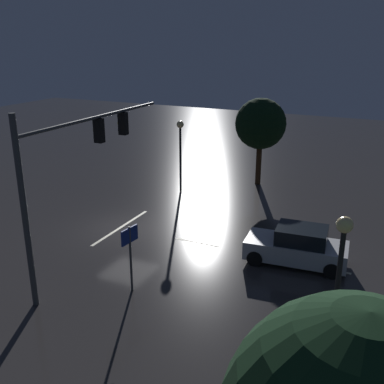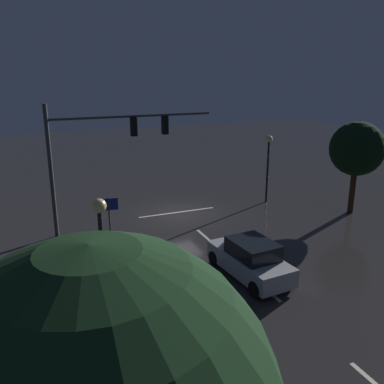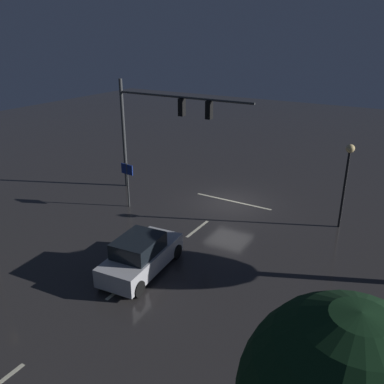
# 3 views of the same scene
# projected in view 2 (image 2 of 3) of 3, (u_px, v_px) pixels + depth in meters

# --- Properties ---
(ground_plane) EXTENTS (80.00, 80.00, 0.00)m
(ground_plane) POSITION_uv_depth(u_px,v_px,m) (179.00, 214.00, 26.02)
(ground_plane) COLOR #2D2B2B
(traffic_signal_assembly) EXTENTS (9.06, 0.47, 7.07)m
(traffic_signal_assembly) POSITION_uv_depth(u_px,v_px,m) (105.00, 143.00, 22.23)
(traffic_signal_assembly) COLOR #383A3D
(traffic_signal_assembly) RESTS_ON ground_plane
(lane_dash_far) EXTENTS (0.16, 2.20, 0.01)m
(lane_dash_far) POSITION_uv_depth(u_px,v_px,m) (206.00, 237.00, 22.47)
(lane_dash_far) COLOR beige
(lane_dash_far) RESTS_ON ground_plane
(lane_dash_mid) EXTENTS (0.16, 2.20, 0.01)m
(lane_dash_mid) POSITION_uv_depth(u_px,v_px,m) (265.00, 289.00, 17.16)
(lane_dash_mid) COLOR beige
(lane_dash_mid) RESTS_ON ground_plane
(stop_bar) EXTENTS (5.00, 0.16, 0.01)m
(stop_bar) POSITION_uv_depth(u_px,v_px,m) (177.00, 212.00, 26.33)
(stop_bar) COLOR beige
(stop_bar) RESTS_ON ground_plane
(car_approaching) EXTENTS (2.23, 4.49, 1.70)m
(car_approaching) POSITION_uv_depth(u_px,v_px,m) (250.00, 259.00, 18.00)
(car_approaching) COLOR #B7B7BC
(car_approaching) RESTS_ON ground_plane
(street_lamp_left_kerb) EXTENTS (0.44, 0.44, 4.55)m
(street_lamp_left_kerb) POSITION_uv_depth(u_px,v_px,m) (268.00, 155.00, 27.54)
(street_lamp_left_kerb) COLOR black
(street_lamp_left_kerb) RESTS_ON ground_plane
(street_lamp_right_kerb) EXTENTS (0.44, 0.44, 5.06)m
(street_lamp_right_kerb) POSITION_uv_depth(u_px,v_px,m) (102.00, 247.00, 12.58)
(street_lamp_right_kerb) COLOR black
(street_lamp_right_kerb) RESTS_ON ground_plane
(route_sign) EXTENTS (0.90, 0.17, 2.69)m
(route_sign) POSITION_uv_depth(u_px,v_px,m) (109.00, 212.00, 20.51)
(route_sign) COLOR #383A3D
(route_sign) RESTS_ON ground_plane
(tree_left_far) EXTENTS (3.29, 3.29, 5.72)m
(tree_left_far) POSITION_uv_depth(u_px,v_px,m) (357.00, 149.00, 25.22)
(tree_left_far) COLOR #382314
(tree_left_far) RESTS_ON ground_plane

